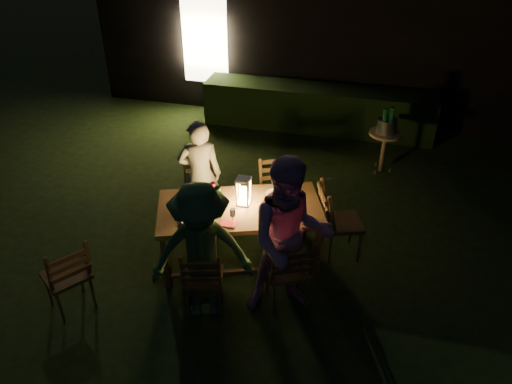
% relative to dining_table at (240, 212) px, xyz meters
% --- Properties ---
extents(garden_envelope, '(40.00, 40.00, 3.20)m').
position_rel_dining_table_xyz_m(garden_envelope, '(0.82, 6.44, 0.87)').
color(garden_envelope, black).
rests_on(garden_envelope, ground).
extents(dining_table, '(2.10, 1.54, 0.79)m').
position_rel_dining_table_xyz_m(dining_table, '(0.00, 0.00, 0.00)').
color(dining_table, '#4C3619').
rests_on(dining_table, ground).
extents(chair_near_left, '(0.51, 0.53, 0.92)m').
position_rel_dining_table_xyz_m(chair_near_left, '(-0.16, -0.88, -0.43)').
color(chair_near_left, '#4C3619').
rests_on(chair_near_left, ground).
extents(chair_near_right, '(0.60, 0.61, 0.98)m').
position_rel_dining_table_xyz_m(chair_near_right, '(0.69, -0.56, -0.41)').
color(chair_near_right, '#4C3619').
rests_on(chair_near_right, ground).
extents(chair_far_left, '(0.55, 0.57, 0.91)m').
position_rel_dining_table_xyz_m(chair_far_left, '(-0.69, 0.56, -0.43)').
color(chair_far_left, '#4C3619').
rests_on(chair_far_left, ground).
extents(chair_far_right, '(0.56, 0.58, 0.92)m').
position_rel_dining_table_xyz_m(chair_far_right, '(0.25, 0.91, -0.43)').
color(chair_far_right, '#4C3619').
rests_on(chair_far_right, ground).
extents(chair_end, '(0.62, 0.60, 1.03)m').
position_rel_dining_table_xyz_m(chair_end, '(1.15, 0.43, -0.40)').
color(chair_end, '#4C3619').
rests_on(chair_end, ground).
extents(chair_spare, '(0.64, 0.63, 0.98)m').
position_rel_dining_table_xyz_m(chair_spare, '(-1.56, -1.24, -0.41)').
color(chair_spare, '#4C3619').
rests_on(chair_spare, ground).
extents(person_house_side, '(0.65, 0.53, 1.52)m').
position_rel_dining_table_xyz_m(person_house_side, '(-0.71, 0.61, 0.05)').
color(person_house_side, beige).
rests_on(person_house_side, ground).
extents(person_opp_right, '(1.07, 0.96, 1.83)m').
position_rel_dining_table_xyz_m(person_opp_right, '(0.71, -0.61, 0.20)').
color(person_opp_right, '#BB80A7').
rests_on(person_opp_right, ground).
extents(person_opp_left, '(1.18, 0.92, 1.61)m').
position_rel_dining_table_xyz_m(person_opp_left, '(-0.14, -0.93, 0.09)').
color(person_opp_left, '#335E2F').
rests_on(person_opp_left, ground).
extents(lantern, '(0.16, 0.16, 0.35)m').
position_rel_dining_table_xyz_m(lantern, '(0.03, 0.06, 0.24)').
color(lantern, white).
rests_on(lantern, dining_table).
extents(plate_far_left, '(0.25, 0.25, 0.01)m').
position_rel_dining_table_xyz_m(plate_far_left, '(-0.59, 0.01, 0.09)').
color(plate_far_left, white).
rests_on(plate_far_left, dining_table).
extents(plate_near_left, '(0.25, 0.25, 0.01)m').
position_rel_dining_table_xyz_m(plate_near_left, '(-0.44, -0.40, 0.09)').
color(plate_near_left, white).
rests_on(plate_near_left, dining_table).
extents(plate_far_right, '(0.25, 0.25, 0.01)m').
position_rel_dining_table_xyz_m(plate_far_right, '(0.35, 0.36, 0.09)').
color(plate_far_right, white).
rests_on(plate_far_right, dining_table).
extents(plate_near_right, '(0.25, 0.25, 0.01)m').
position_rel_dining_table_xyz_m(plate_near_right, '(0.50, -0.05, 0.09)').
color(plate_near_right, white).
rests_on(plate_near_right, dining_table).
extents(wineglass_a, '(0.06, 0.06, 0.18)m').
position_rel_dining_table_xyz_m(wineglass_a, '(-0.38, 0.16, 0.17)').
color(wineglass_a, '#59070F').
rests_on(wineglass_a, dining_table).
extents(wineglass_b, '(0.06, 0.06, 0.18)m').
position_rel_dining_table_xyz_m(wineglass_b, '(-0.63, -0.36, 0.17)').
color(wineglass_b, '#59070F').
rests_on(wineglass_b, dining_table).
extents(wineglass_c, '(0.06, 0.06, 0.18)m').
position_rel_dining_table_xyz_m(wineglass_c, '(0.38, -0.16, 0.17)').
color(wineglass_c, '#59070F').
rests_on(wineglass_c, dining_table).
extents(wineglass_d, '(0.06, 0.06, 0.18)m').
position_rel_dining_table_xyz_m(wineglass_d, '(0.52, 0.38, 0.17)').
color(wineglass_d, '#59070F').
rests_on(wineglass_d, dining_table).
extents(wineglass_e, '(0.06, 0.06, 0.18)m').
position_rel_dining_table_xyz_m(wineglass_e, '(0.01, -0.32, 0.17)').
color(wineglass_e, silver).
rests_on(wineglass_e, dining_table).
extents(bottle_table, '(0.07, 0.07, 0.28)m').
position_rel_dining_table_xyz_m(bottle_table, '(-0.23, -0.09, 0.22)').
color(bottle_table, '#0F471E').
rests_on(bottle_table, dining_table).
extents(napkin_left, '(0.18, 0.14, 0.01)m').
position_rel_dining_table_xyz_m(napkin_left, '(-0.03, -0.35, 0.08)').
color(napkin_left, red).
rests_on(napkin_left, dining_table).
extents(napkin_right, '(0.18, 0.14, 0.01)m').
position_rel_dining_table_xyz_m(napkin_right, '(0.62, -0.09, 0.08)').
color(napkin_right, red).
rests_on(napkin_right, dining_table).
extents(phone, '(0.14, 0.07, 0.01)m').
position_rel_dining_table_xyz_m(phone, '(-0.48, -0.50, 0.08)').
color(phone, black).
rests_on(phone, dining_table).
extents(side_table, '(0.51, 0.51, 0.68)m').
position_rel_dining_table_xyz_m(side_table, '(1.58, 2.68, -0.11)').
color(side_table, olive).
rests_on(side_table, ground).
extents(ice_bucket, '(0.30, 0.30, 0.22)m').
position_rel_dining_table_xyz_m(ice_bucket, '(1.58, 2.68, 0.08)').
color(ice_bucket, '#A5A8AD').
rests_on(ice_bucket, side_table).
extents(bottle_bucket_a, '(0.07, 0.07, 0.32)m').
position_rel_dining_table_xyz_m(bottle_bucket_a, '(1.53, 2.64, 0.13)').
color(bottle_bucket_a, '#0F471E').
rests_on(bottle_bucket_a, side_table).
extents(bottle_bucket_b, '(0.07, 0.07, 0.32)m').
position_rel_dining_table_xyz_m(bottle_bucket_b, '(1.63, 2.72, 0.13)').
color(bottle_bucket_b, '#0F471E').
rests_on(bottle_bucket_b, side_table).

